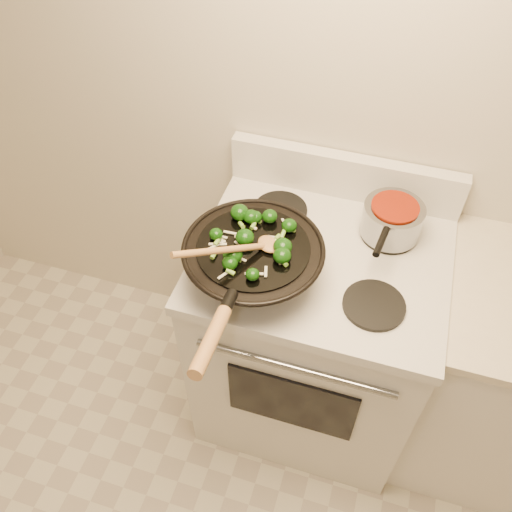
% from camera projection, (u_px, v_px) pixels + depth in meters
% --- Properties ---
extents(stove, '(0.78, 0.67, 1.08)m').
position_uv_depth(stove, '(312.00, 335.00, 2.01)').
color(stove, silver).
rests_on(stove, ground).
extents(wok, '(0.41, 0.68, 0.23)m').
position_uv_depth(wok, '(253.00, 261.00, 1.55)').
color(wok, black).
rests_on(wok, stove).
extents(stirfry, '(0.25, 0.28, 0.05)m').
position_uv_depth(stirfry, '(254.00, 237.00, 1.51)').
color(stirfry, '#0D3508').
rests_on(stirfry, wok).
extents(wooden_spoon, '(0.24, 0.27, 0.14)m').
position_uv_depth(wooden_spoon, '(242.00, 248.00, 1.45)').
color(wooden_spoon, '#A57341').
rests_on(wooden_spoon, wok).
extents(saucepan, '(0.19, 0.30, 0.11)m').
position_uv_depth(saucepan, '(392.00, 219.00, 1.69)').
color(saucepan, gray).
rests_on(saucepan, stove).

